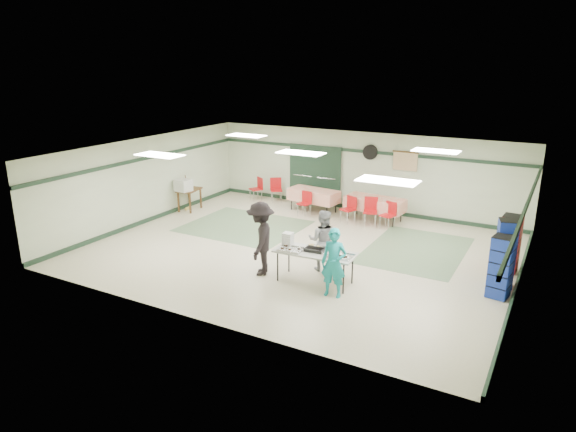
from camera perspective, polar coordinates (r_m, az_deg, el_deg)
The scene contains 42 objects.
floor at distance 14.11m, azimuth 1.35°, elevation -3.76°, with size 11.00×11.00×0.00m, color beige.
ceiling at distance 13.40m, azimuth 1.43°, elevation 7.11°, with size 11.00×11.00×0.00m, color silver.
wall_back at distance 17.70m, azimuth 8.17°, elevation 4.91°, with size 11.00×11.00×0.00m, color #B5BFA3.
wall_front at distance 10.11m, azimuth -10.51°, elevation -4.44°, with size 11.00×11.00×0.00m, color #B5BFA3.
wall_left at distance 16.87m, azimuth -15.45°, elevation 3.88°, with size 9.00×9.00×0.00m, color #B5BFA3.
wall_right at distance 12.28m, azimuth 24.80°, elevation -1.91°, with size 9.00×9.00×0.00m, color #B5BFA3.
trim_back at distance 17.54m, azimuth 8.23°, elevation 7.13°, with size 11.00×0.06×0.10m, color #1B3323.
baseboard_back at distance 17.98m, azimuth 7.96°, elevation 0.87°, with size 11.00×0.06×0.12m, color #1B3323.
trim_left at distance 16.71m, azimuth -15.56°, elevation 6.20°, with size 9.00×0.06×0.10m, color #1B3323.
baseboard_left at distance 17.17m, azimuth -15.04°, elevation -0.33°, with size 9.00×0.06×0.12m, color #1B3323.
trim_right at distance 12.09m, azimuth 25.07°, elevation 1.26°, with size 9.00×0.06×0.10m, color #1B3323.
baseboard_right at distance 12.73m, azimuth 23.95°, elevation -7.40°, with size 9.00×0.06×0.12m, color #1B3323.
green_patch_a at distance 16.13m, azimuth -4.89°, elevation -1.12°, with size 3.50×3.00×0.01m, color gray.
green_patch_b at distance 14.50m, azimuth 14.03°, elevation -3.69°, with size 2.50×3.50×0.01m, color gray.
double_door_left at distance 18.58m, azimuth 1.70°, elevation 4.70°, with size 0.90×0.06×2.10m, color gray.
double_door_right at distance 18.17m, azimuth 4.37°, elevation 4.38°, with size 0.90×0.06×2.10m, color gray.
door_frame at distance 18.35m, azimuth 2.98°, elevation 4.54°, with size 2.00×0.03×2.15m, color #1B3323.
wall_fan at distance 17.41m, azimuth 9.12°, elevation 7.02°, with size 0.50×0.50×0.10m, color black.
scroll_banner at distance 17.08m, azimuth 12.89°, elevation 5.94°, with size 0.80×0.02×0.60m, color #CEB081.
serving_table at distance 11.87m, azimuth 3.02°, elevation -4.18°, with size 1.92×0.87×0.76m.
sheet_tray_right at distance 11.59m, azimuth 5.79°, elevation -4.48°, with size 0.57×0.43×0.02m, color silver.
sheet_tray_mid at distance 11.97m, azimuth 3.08°, elevation -3.71°, with size 0.55×0.42×0.02m, color silver.
sheet_tray_left at distance 11.93m, azimuth 0.32°, elevation -3.76°, with size 0.55×0.42×0.02m, color silver.
baking_pan at distance 11.86m, azimuth 2.98°, elevation -3.76°, with size 0.43×0.27×0.08m, color black.
foam_box_stack at distance 12.18m, azimuth -0.01°, elevation -2.58°, with size 0.23×0.21×0.32m, color white.
volunteer_teal at distance 11.20m, azimuth 5.11°, elevation -5.22°, with size 0.57×0.37×1.55m, color teal.
volunteer_grey at distance 12.57m, azimuth 3.90°, elevation -2.72°, with size 0.75×0.58×1.53m, color gray.
volunteer_dark at distance 12.29m, azimuth -3.05°, elevation -2.52°, with size 1.16×0.67×1.79m, color black.
dining_table_a at distance 16.73m, azimuth 9.63°, elevation 1.39°, with size 1.94×1.00×0.77m.
dining_table_b at distance 17.55m, azimuth 2.85°, elevation 2.34°, with size 1.81×0.97×0.77m.
chair_a at distance 16.20m, azimuth 9.18°, elevation 0.84°, with size 0.52×0.52×0.90m.
chair_b at distance 16.44m, azimuth 6.86°, elevation 1.04°, with size 0.51×0.51×0.84m.
chair_c at distance 16.03m, azimuth 11.18°, elevation 0.40°, with size 0.48×0.48×0.84m.
chair_d at distance 17.08m, azimuth 1.93°, elevation 1.69°, with size 0.42×0.42×0.81m.
chair_loose_a at distance 18.76m, azimuth -1.34°, elevation 3.21°, with size 0.57×0.57×0.87m.
chair_loose_b at distance 18.93m, azimuth -3.38°, elevation 3.29°, with size 0.55×0.55×0.86m.
crate_stack_blue_a at distance 12.60m, azimuth 22.97°, elevation -3.88°, with size 0.41×0.41×1.60m, color navy.
crate_stack_red at distance 13.60m, azimuth 23.44°, elevation -2.82°, with size 0.44×0.44×1.43m, color maroon.
crate_stack_blue_b at distance 12.05m, azimuth 22.57°, elevation -5.27°, with size 0.43×0.43×1.40m, color navy.
printer_table at distance 17.96m, azimuth -10.92°, elevation 2.63°, with size 0.70×0.96×0.74m.
office_printer at distance 17.68m, azimuth -11.57°, elevation 3.37°, with size 0.50×0.44×0.40m, color beige.
broom at distance 18.03m, azimuth -11.08°, elevation 2.64°, with size 0.03×0.03×1.22m, color brown.
Camera 1 is at (6.08, -11.72, 4.99)m, focal length 32.00 mm.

